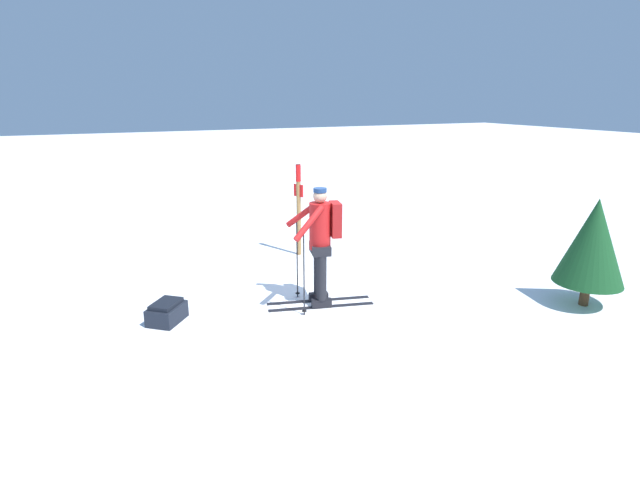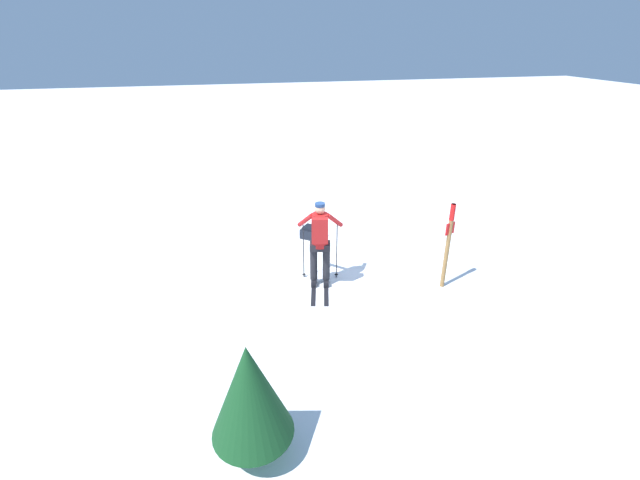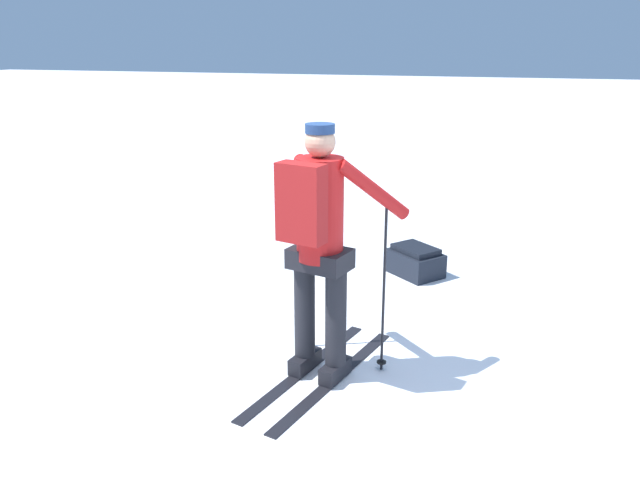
{
  "view_description": "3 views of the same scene",
  "coord_description": "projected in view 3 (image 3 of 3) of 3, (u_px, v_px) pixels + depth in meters",
  "views": [
    {
      "loc": [
        3.13,
        7.13,
        3.1
      ],
      "look_at": [
        0.15,
        0.64,
        1.03
      ],
      "focal_mm": 28.0,
      "sensor_mm": 36.0,
      "label": 1
    },
    {
      "loc": [
        -7.29,
        2.43,
        4.75
      ],
      "look_at": [
        0.15,
        0.64,
        1.03
      ],
      "focal_mm": 24.0,
      "sensor_mm": 36.0,
      "label": 2
    },
    {
      "loc": [
        -3.7,
        -0.55,
        2.33
      ],
      "look_at": [
        0.15,
        0.64,
        1.03
      ],
      "focal_mm": 35.0,
      "sensor_mm": 36.0,
      "label": 3
    }
  ],
  "objects": [
    {
      "name": "ground_plane",
      "position": [
        403.0,
        400.0,
        4.23
      ],
      "size": [
        80.0,
        80.0,
        0.0
      ],
      "primitive_type": "plane",
      "color": "white"
    },
    {
      "name": "skier",
      "position": [
        319.0,
        239.0,
        4.21
      ],
      "size": [
        1.66,
        0.93,
        1.82
      ],
      "color": "black",
      "rests_on": "ground_plane"
    },
    {
      "name": "dropped_backpack",
      "position": [
        415.0,
        261.0,
        6.45
      ],
      "size": [
        0.64,
        0.66,
        0.31
      ],
      "color": "black",
      "rests_on": "ground_plane"
    }
  ]
}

